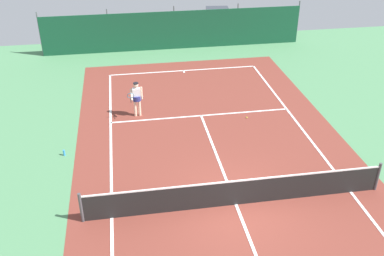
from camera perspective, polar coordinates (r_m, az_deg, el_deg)
The scene contains 8 objects.
ground_plane at distance 15.05m, azimuth 5.70°, elevation -9.81°, with size 36.00×36.00×0.00m, color #4C8456.
court_surface at distance 15.04m, azimuth 5.70°, elevation -9.81°, with size 11.02×26.60×0.01m.
tennis_net at distance 14.73m, azimuth 5.79°, elevation -8.28°, with size 10.12×0.10×1.10m.
back_fence at distance 28.90m, azimuth -2.39°, elevation 11.78°, with size 16.30×0.98×2.70m.
tennis_player at distance 19.97m, azimuth -7.18°, elevation 4.02°, with size 0.70×0.76×1.64m.
tennis_ball_near_player at distance 20.19m, azimuth 7.09°, elevation 1.36°, with size 0.07×0.07×0.07m, color #CCDB33.
parked_car at distance 31.48m, azimuth 3.34°, elevation 13.59°, with size 2.38×4.38×1.68m.
water_bottle at distance 18.04m, azimuth -16.21°, elevation -3.09°, with size 0.08×0.08×0.24m, color #338CD8.
Camera 1 is at (-3.35, -11.15, 9.53)m, focal length 41.25 mm.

